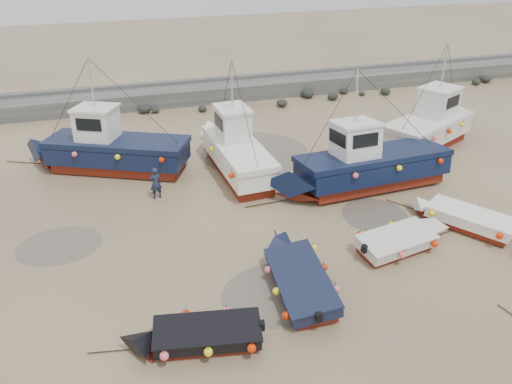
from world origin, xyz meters
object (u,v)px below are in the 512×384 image
at_px(dinghy_1, 300,275).
at_px(cabin_boat_0, 107,148).
at_px(cabin_boat_1, 235,148).
at_px(cabin_boat_2, 363,166).
at_px(dinghy_5, 402,238).
at_px(dinghy_4, 196,333).
at_px(cabin_boat_3, 433,124).
at_px(dinghy_6, 462,216).
at_px(person, 157,198).

relative_size(dinghy_1, cabin_boat_0, 0.63).
xyz_separation_m(cabin_boat_1, cabin_boat_2, (5.93, -3.90, -0.04)).
bearing_deg(dinghy_5, cabin_boat_1, -162.76).
height_order(dinghy_4, cabin_boat_3, cabin_boat_3).
bearing_deg(dinghy_6, cabin_boat_2, 85.46).
bearing_deg(dinghy_5, cabin_boat_2, 160.19).
xyz_separation_m(dinghy_4, person, (-0.18, 10.54, -0.55)).
bearing_deg(dinghy_6, cabin_boat_3, 29.96).
xyz_separation_m(dinghy_1, dinghy_6, (8.76, 2.00, 0.01)).
height_order(dinghy_6, cabin_boat_0, cabin_boat_0).
bearing_deg(dinghy_5, dinghy_6, 92.47).
bearing_deg(cabin_boat_1, person, -160.94).
bearing_deg(cabin_boat_0, dinghy_5, -109.82).
xyz_separation_m(cabin_boat_1, cabin_boat_3, (12.84, 0.22, 0.02)).
relative_size(dinghy_6, cabin_boat_1, 0.55).
bearing_deg(dinghy_4, cabin_boat_2, -40.66).
height_order(dinghy_5, cabin_boat_2, cabin_boat_2).
xyz_separation_m(dinghy_6, cabin_boat_0, (-15.57, 10.75, 0.77)).
bearing_deg(cabin_boat_2, cabin_boat_0, 61.44).
distance_m(cabin_boat_1, cabin_boat_2, 7.10).
height_order(cabin_boat_1, cabin_boat_2, same).
xyz_separation_m(dinghy_1, dinghy_4, (-4.39, -1.93, 0.01)).
distance_m(dinghy_4, dinghy_5, 9.97).
bearing_deg(cabin_boat_1, cabin_boat_2, -37.77).
distance_m(dinghy_6, person, 14.89).
bearing_deg(dinghy_4, cabin_boat_0, 18.89).
relative_size(dinghy_4, cabin_boat_1, 0.59).
distance_m(dinghy_4, cabin_boat_0, 14.90).
bearing_deg(dinghy_6, dinghy_5, 158.25).
relative_size(dinghy_1, person, 3.89).
bearing_deg(dinghy_4, dinghy_5, -62.54).
bearing_deg(dinghy_1, cabin_boat_3, 43.96).
distance_m(dinghy_1, dinghy_4, 4.79).
bearing_deg(dinghy_1, cabin_boat_2, 52.21).
bearing_deg(cabin_boat_1, dinghy_5, -66.44).
relative_size(dinghy_1, cabin_boat_2, 0.59).
relative_size(dinghy_5, cabin_boat_0, 0.53).
distance_m(dinghy_1, person, 9.76).
bearing_deg(dinghy_6, cabin_boat_1, 100.30).
xyz_separation_m(dinghy_1, cabin_boat_3, (12.90, 10.84, 0.83)).
bearing_deg(cabin_boat_3, dinghy_6, -50.96).
height_order(dinghy_4, dinghy_5, same).
bearing_deg(dinghy_5, cabin_boat_0, -145.01).
relative_size(dinghy_5, cabin_boat_1, 0.57).
bearing_deg(cabin_boat_3, dinghy_4, -79.42).
height_order(dinghy_1, cabin_boat_2, cabin_boat_2).
bearing_deg(dinghy_4, cabin_boat_1, -10.00).
bearing_deg(dinghy_1, cabin_boat_0, 121.99).
bearing_deg(cabin_boat_2, dinghy_6, -152.92).
relative_size(cabin_boat_0, cabin_boat_3, 1.17).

